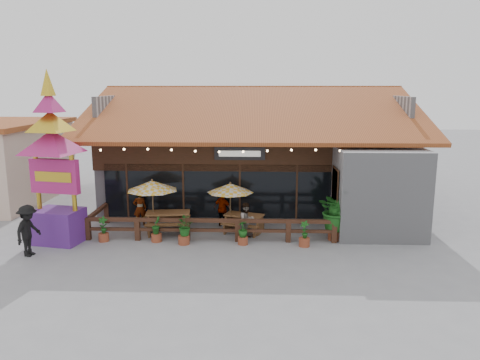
{
  "coord_description": "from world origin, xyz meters",
  "views": [
    {
      "loc": [
        0.24,
        -18.22,
        6.03
      ],
      "look_at": [
        -0.48,
        1.5,
        2.09
      ],
      "focal_mm": 35.0,
      "sensor_mm": 36.0,
      "label": 1
    }
  ],
  "objects_px": {
    "umbrella_left": "(152,186)",
    "picnic_table_right": "(244,220)",
    "picnic_table_left": "(168,218)",
    "umbrella_right": "(230,188)",
    "thai_sign_tower": "(52,147)",
    "tropical_plant": "(336,211)",
    "pedestrian": "(28,231)"
  },
  "relations": [
    {
      "from": "umbrella_right",
      "to": "pedestrian",
      "type": "distance_m",
      "value": 7.92
    },
    {
      "from": "umbrella_right",
      "to": "pedestrian",
      "type": "xyz_separation_m",
      "value": [
        -7.11,
        -3.37,
        -0.89
      ]
    },
    {
      "from": "picnic_table_right",
      "to": "tropical_plant",
      "type": "height_order",
      "value": "tropical_plant"
    },
    {
      "from": "picnic_table_left",
      "to": "thai_sign_tower",
      "type": "distance_m",
      "value": 5.38
    },
    {
      "from": "thai_sign_tower",
      "to": "pedestrian",
      "type": "relative_size",
      "value": 3.81
    },
    {
      "from": "picnic_table_left",
      "to": "umbrella_right",
      "type": "bearing_deg",
      "value": 8.31
    },
    {
      "from": "tropical_plant",
      "to": "umbrella_left",
      "type": "bearing_deg",
      "value": 174.07
    },
    {
      "from": "tropical_plant",
      "to": "pedestrian",
      "type": "distance_m",
      "value": 11.6
    },
    {
      "from": "picnic_table_right",
      "to": "umbrella_left",
      "type": "bearing_deg",
      "value": -178.32
    },
    {
      "from": "umbrella_left",
      "to": "thai_sign_tower",
      "type": "distance_m",
      "value": 4.15
    },
    {
      "from": "picnic_table_left",
      "to": "pedestrian",
      "type": "bearing_deg",
      "value": -146.47
    },
    {
      "from": "tropical_plant",
      "to": "picnic_table_right",
      "type": "bearing_deg",
      "value": 166.36
    },
    {
      "from": "umbrella_left",
      "to": "umbrella_right",
      "type": "height_order",
      "value": "umbrella_left"
    },
    {
      "from": "umbrella_right",
      "to": "tropical_plant",
      "type": "relative_size",
      "value": 1.0
    },
    {
      "from": "tropical_plant",
      "to": "pedestrian",
      "type": "height_order",
      "value": "tropical_plant"
    },
    {
      "from": "picnic_table_right",
      "to": "thai_sign_tower",
      "type": "height_order",
      "value": "thai_sign_tower"
    },
    {
      "from": "umbrella_right",
      "to": "thai_sign_tower",
      "type": "distance_m",
      "value": 7.18
    },
    {
      "from": "umbrella_left",
      "to": "picnic_table_right",
      "type": "relative_size",
      "value": 1.28
    },
    {
      "from": "umbrella_left",
      "to": "picnic_table_right",
      "type": "xyz_separation_m",
      "value": [
        3.83,
        0.11,
        -1.47
      ]
    },
    {
      "from": "thai_sign_tower",
      "to": "pedestrian",
      "type": "height_order",
      "value": "thai_sign_tower"
    },
    {
      "from": "thai_sign_tower",
      "to": "picnic_table_right",
      "type": "bearing_deg",
      "value": 12.42
    },
    {
      "from": "tropical_plant",
      "to": "umbrella_right",
      "type": "bearing_deg",
      "value": 164.99
    },
    {
      "from": "umbrella_left",
      "to": "picnic_table_left",
      "type": "distance_m",
      "value": 1.54
    },
    {
      "from": "umbrella_right",
      "to": "picnic_table_left",
      "type": "distance_m",
      "value": 2.91
    },
    {
      "from": "umbrella_left",
      "to": "thai_sign_tower",
      "type": "relative_size",
      "value": 0.35
    },
    {
      "from": "tropical_plant",
      "to": "pedestrian",
      "type": "bearing_deg",
      "value": -168.95
    },
    {
      "from": "thai_sign_tower",
      "to": "picnic_table_left",
      "type": "bearing_deg",
      "value": 19.94
    },
    {
      "from": "picnic_table_right",
      "to": "pedestrian",
      "type": "height_order",
      "value": "pedestrian"
    },
    {
      "from": "thai_sign_tower",
      "to": "tropical_plant",
      "type": "relative_size",
      "value": 3.43
    },
    {
      "from": "umbrella_left",
      "to": "tropical_plant",
      "type": "xyz_separation_m",
      "value": [
        7.5,
        -0.78,
        -0.79
      ]
    },
    {
      "from": "picnic_table_left",
      "to": "tropical_plant",
      "type": "height_order",
      "value": "tropical_plant"
    },
    {
      "from": "thai_sign_tower",
      "to": "tropical_plant",
      "type": "xyz_separation_m",
      "value": [
        10.93,
        0.71,
        -2.6
      ]
    }
  ]
}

